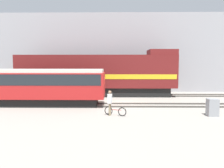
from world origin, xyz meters
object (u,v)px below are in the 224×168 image
Objects in this scene: streetcar at (46,85)px; person at (110,100)px; signal_box at (212,107)px; bicycle at (115,111)px; freight_locomotive at (98,75)px.

streetcar is 5.75× the size of person.
person is 7.11m from signal_box.
bicycle is 0.86m from person.
bicycle is 1.29× the size of signal_box.
person is at bearing -32.84° from streetcar.
bicycle is (1.99, -9.74, -2.11)m from freight_locomotive.
freight_locomotive is 10.17m from bicycle.
person is at bearing 179.94° from signal_box.
person is (-0.38, -0.01, 0.77)m from bicycle.
freight_locomotive is 9.98m from person.
bicycle is at bearing 179.84° from signal_box.
freight_locomotive is at bearing 131.70° from signal_box.
signal_box reaches higher than bicycle.
streetcar is at bearing -123.31° from freight_locomotive.
person is (1.61, -9.75, -1.35)m from freight_locomotive.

